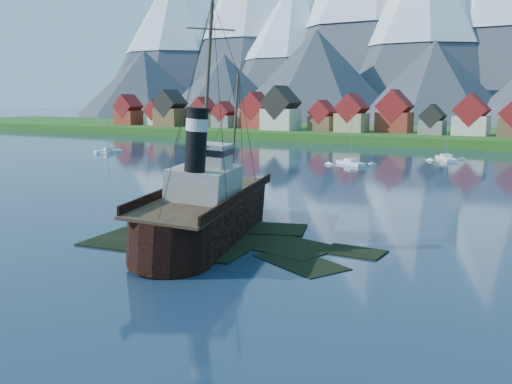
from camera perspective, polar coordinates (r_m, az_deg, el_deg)
The scene contains 9 objects.
ground at distance 61.36m, azimuth -5.22°, elevation -5.17°, with size 1400.00×1400.00×0.00m, color #182D45.
shoal at distance 62.16m, azimuth -2.71°, elevation -5.28°, with size 31.71×21.24×1.14m.
shore_bank at distance 221.17m, azimuth 21.88°, elevation 4.73°, with size 600.00×80.00×3.20m, color #204F16.
seawall at distance 183.86m, azimuth 19.94°, elevation 4.04°, with size 600.00×2.50×2.00m, color #3F3D38.
town at distance 211.44m, azimuth 12.28°, elevation 7.45°, with size 250.96×16.69×17.30m.
tugboat_wreck at distance 64.11m, azimuth -4.14°, elevation -1.51°, with size 7.72×33.25×26.34m.
sailboat_b at distance 168.27m, azimuth -14.55°, elevation 3.94°, with size 4.81×8.10×11.50m.
sailboat_c at distance 134.54m, azimuth 9.46°, elevation 2.82°, with size 8.96×7.28×12.02m.
sailboat_e at distance 150.52m, azimuth 18.47°, elevation 3.15°, with size 7.24×10.29×11.98m.
Camera 1 is at (35.28, -47.79, 15.40)m, focal length 40.00 mm.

